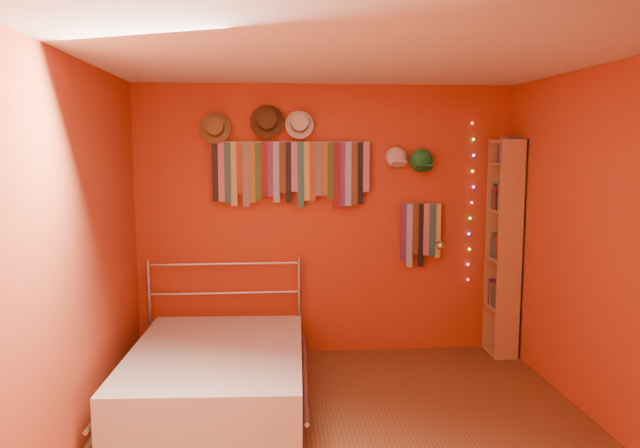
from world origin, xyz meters
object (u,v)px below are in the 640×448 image
object	(u,v)px
tie_rack	(292,171)
bed	(217,372)
bookshelf	(508,247)
reading_lamp	(440,245)

from	to	relation	value
tie_rack	bed	size ratio (longest dim) A/B	0.74
bookshelf	reading_lamp	bearing A→B (deg)	-178.29
bookshelf	tie_rack	bearing A→B (deg)	175.54
tie_rack	bed	world-z (taller)	tie_rack
tie_rack	reading_lamp	size ratio (longest dim) A/B	4.67
bookshelf	bed	bearing A→B (deg)	-161.94
tie_rack	reading_lamp	world-z (taller)	tie_rack
reading_lamp	bed	xyz separation A→B (m)	(-1.96, -0.83, -0.83)
reading_lamp	bookshelf	bearing A→B (deg)	1.71
reading_lamp	tie_rack	bearing A→B (deg)	172.55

